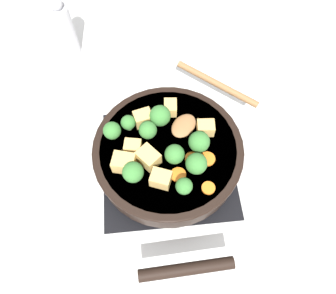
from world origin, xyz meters
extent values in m
plane|color=silver|center=(0.00, 0.00, 0.00)|extent=(2.40, 2.40, 0.00)
cube|color=black|center=(0.00, 0.00, 0.00)|extent=(0.31, 0.31, 0.01)
torus|color=black|center=(0.00, 0.00, 0.02)|extent=(0.24, 0.24, 0.01)
cube|color=black|center=(0.00, 0.00, 0.02)|extent=(0.01, 0.23, 0.01)
cube|color=black|center=(0.00, 0.00, 0.02)|extent=(0.23, 0.01, 0.01)
cylinder|color=black|center=(0.00, 0.00, 0.06)|extent=(0.33, 0.33, 0.06)
cylinder|color=brown|center=(0.00, 0.00, 0.06)|extent=(0.30, 0.30, 0.05)
torus|color=black|center=(0.00, 0.00, 0.08)|extent=(0.34, 0.34, 0.01)
cylinder|color=black|center=(0.25, 0.01, 0.08)|extent=(0.03, 0.18, 0.02)
ellipsoid|color=olive|center=(-0.05, 0.04, 0.09)|extent=(0.08, 0.08, 0.01)
cylinder|color=olive|center=(-0.16, 0.13, 0.10)|extent=(0.16, 0.18, 0.02)
cube|color=tan|center=(-0.07, -0.05, 0.10)|extent=(0.04, 0.05, 0.03)
cube|color=tan|center=(-0.03, 0.09, 0.10)|extent=(0.03, 0.04, 0.03)
cube|color=tan|center=(0.03, -0.04, 0.10)|extent=(0.06, 0.06, 0.04)
cube|color=tan|center=(0.00, -0.08, 0.10)|extent=(0.03, 0.04, 0.03)
cube|color=tan|center=(-0.09, 0.01, 0.10)|extent=(0.04, 0.03, 0.03)
cube|color=tan|center=(0.08, -0.02, 0.10)|extent=(0.04, 0.05, 0.03)
cube|color=tan|center=(0.04, -0.10, 0.11)|extent=(0.05, 0.05, 0.04)
cylinder|color=#709956|center=(-0.04, -0.12, 0.09)|extent=(0.01, 0.01, 0.01)
sphere|color=#387533|center=(-0.04, -0.12, 0.11)|extent=(0.04, 0.04, 0.04)
cylinder|color=#709956|center=(-0.06, -0.01, 0.09)|extent=(0.01, 0.01, 0.01)
sphere|color=#387533|center=(-0.06, -0.01, 0.12)|extent=(0.05, 0.05, 0.05)
cylinder|color=#709956|center=(0.10, 0.02, 0.09)|extent=(0.01, 0.01, 0.01)
sphere|color=#387533|center=(0.10, 0.02, 0.11)|extent=(0.03, 0.03, 0.03)
cylinder|color=#709956|center=(0.06, 0.05, 0.09)|extent=(0.01, 0.01, 0.01)
sphere|color=#387533|center=(0.06, 0.05, 0.12)|extent=(0.05, 0.05, 0.05)
cylinder|color=#709956|center=(-0.06, -0.08, 0.09)|extent=(0.01, 0.01, 0.01)
sphere|color=#387533|center=(-0.06, -0.08, 0.11)|extent=(0.03, 0.03, 0.03)
cylinder|color=#709956|center=(-0.03, -0.04, 0.09)|extent=(0.01, 0.01, 0.01)
sphere|color=#387533|center=(-0.03, -0.04, 0.11)|extent=(0.04, 0.04, 0.04)
cylinder|color=#709956|center=(0.03, 0.01, 0.09)|extent=(0.01, 0.01, 0.01)
sphere|color=#387533|center=(0.03, 0.01, 0.12)|extent=(0.04, 0.04, 0.04)
cylinder|color=#709956|center=(0.06, -0.08, 0.09)|extent=(0.01, 0.01, 0.01)
sphere|color=#387533|center=(0.06, -0.08, 0.12)|extent=(0.04, 0.04, 0.04)
cylinder|color=#709956|center=(0.01, 0.07, 0.09)|extent=(0.01, 0.01, 0.01)
sphere|color=#387533|center=(0.01, 0.07, 0.12)|extent=(0.05, 0.05, 0.05)
cylinder|color=orange|center=(0.04, 0.08, 0.09)|extent=(0.03, 0.03, 0.01)
cylinder|color=orange|center=(0.10, 0.07, 0.09)|extent=(0.03, 0.03, 0.01)
cylinder|color=orange|center=(0.07, 0.01, 0.09)|extent=(0.03, 0.03, 0.01)
cylinder|color=orange|center=(0.03, 0.05, 0.09)|extent=(0.03, 0.03, 0.01)
cylinder|color=#B2B2B7|center=(-0.39, -0.25, 0.07)|extent=(0.05, 0.05, 0.15)
sphere|color=#B2B2B7|center=(-0.39, -0.25, 0.16)|extent=(0.03, 0.03, 0.03)
camera|label=1|loc=(0.33, -0.03, 0.72)|focal=35.00mm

